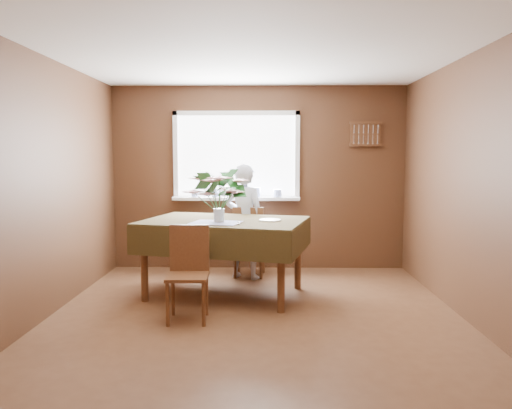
{
  "coord_description": "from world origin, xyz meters",
  "views": [
    {
      "loc": [
        0.1,
        -4.59,
        1.55
      ],
      "look_at": [
        0.0,
        0.55,
        1.05
      ],
      "focal_mm": 35.0,
      "sensor_mm": 36.0,
      "label": 1
    }
  ],
  "objects_px": {
    "dining_table": "(224,229)",
    "seated_woman": "(245,221)",
    "chair_far": "(249,239)",
    "chair_near": "(188,268)",
    "flower_bouquet": "(219,191)"
  },
  "relations": [
    {
      "from": "chair_near",
      "to": "seated_woman",
      "type": "bearing_deg",
      "value": 71.78
    },
    {
      "from": "dining_table",
      "to": "seated_woman",
      "type": "xyz_separation_m",
      "value": [
        0.19,
        0.78,
        -0.01
      ]
    },
    {
      "from": "dining_table",
      "to": "chair_far",
      "type": "distance_m",
      "value": 0.89
    },
    {
      "from": "chair_near",
      "to": "dining_table",
      "type": "bearing_deg",
      "value": 69.49
    },
    {
      "from": "dining_table",
      "to": "chair_near",
      "type": "bearing_deg",
      "value": -94.77
    },
    {
      "from": "dining_table",
      "to": "flower_bouquet",
      "type": "relative_size",
      "value": 3.35
    },
    {
      "from": "seated_woman",
      "to": "dining_table",
      "type": "bearing_deg",
      "value": 98.14
    },
    {
      "from": "chair_far",
      "to": "flower_bouquet",
      "type": "xyz_separation_m",
      "value": [
        -0.28,
        -1.02,
        0.68
      ]
    },
    {
      "from": "chair_near",
      "to": "seated_woman",
      "type": "relative_size",
      "value": 0.61
    },
    {
      "from": "seated_woman",
      "to": "flower_bouquet",
      "type": "height_order",
      "value": "seated_woman"
    },
    {
      "from": "dining_table",
      "to": "flower_bouquet",
      "type": "height_order",
      "value": "flower_bouquet"
    },
    {
      "from": "chair_far",
      "to": "chair_near",
      "type": "bearing_deg",
      "value": 77.37
    },
    {
      "from": "dining_table",
      "to": "chair_far",
      "type": "relative_size",
      "value": 2.17
    },
    {
      "from": "dining_table",
      "to": "seated_woman",
      "type": "relative_size",
      "value": 1.36
    },
    {
      "from": "chair_near",
      "to": "flower_bouquet",
      "type": "xyz_separation_m",
      "value": [
        0.24,
        0.62,
        0.69
      ]
    }
  ]
}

